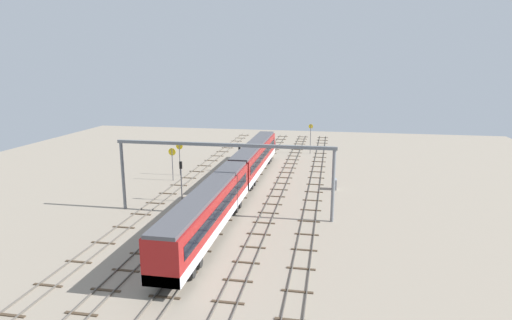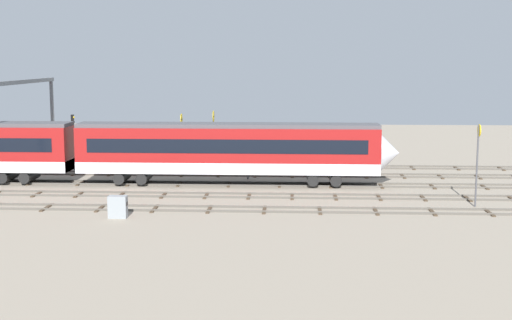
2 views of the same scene
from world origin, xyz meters
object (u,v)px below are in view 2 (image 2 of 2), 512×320
object	(u,v)px
speed_sign_near_foreground	(478,155)
speed_sign_mid_trackside	(181,130)
overhead_gantry	(1,103)
signal_light_trackside_approach	(73,134)
train	(83,151)
signal_light_trackside_departure	(248,145)
relay_cabinet	(118,207)
speed_sign_far_trackside	(213,128)

from	to	relation	value
speed_sign_near_foreground	speed_sign_mid_trackside	bearing A→B (deg)	141.10
overhead_gantry	signal_light_trackside_approach	bearing A→B (deg)	59.08
train	signal_light_trackside_departure	distance (m)	13.53
train	overhead_gantry	distance (m)	7.66
signal_light_trackside_departure	relay_cabinet	xyz separation A→B (m)	(-7.38, -14.85, -2.21)
signal_light_trackside_approach	overhead_gantry	bearing A→B (deg)	-120.92
overhead_gantry	relay_cabinet	world-z (taller)	overhead_gantry
speed_sign_near_foreground	signal_light_trackside_departure	bearing A→B (deg)	147.76
signal_light_trackside_approach	train	bearing A→B (deg)	-66.78
train	speed_sign_mid_trackside	distance (m)	12.88
speed_sign_mid_trackside	signal_light_trackside_approach	bearing A→B (deg)	-152.68
train	overhead_gantry	size ratio (longest dim) A/B	2.04
train	signal_light_trackside_approach	distance (m)	7.14
speed_sign_near_foreground	speed_sign_mid_trackside	size ratio (longest dim) A/B	1.18
speed_sign_far_trackside	train	bearing A→B (deg)	-129.81
train	signal_light_trackside_departure	bearing A→B (deg)	11.72
speed_sign_mid_trackside	speed_sign_far_trackside	xyz separation A→B (m)	(3.09, 0.03, 0.16)
speed_sign_near_foreground	signal_light_trackside_approach	xyz separation A→B (m)	(-32.32, 14.05, -0.27)
speed_sign_far_trackside	signal_light_trackside_departure	bearing A→B (deg)	-65.56
train	speed_sign_near_foreground	distance (m)	30.47
relay_cabinet	speed_sign_near_foreground	bearing A→B (deg)	10.98
train	speed_sign_far_trackside	xyz separation A→B (m)	(9.38, 11.25, 0.78)
speed_sign_near_foreground	overhead_gantry	bearing A→B (deg)	167.99
speed_sign_near_foreground	relay_cabinet	distance (m)	24.26
signal_light_trackside_approach	signal_light_trackside_departure	xyz separation A→B (m)	(16.05, -3.78, -0.37)
train	relay_cabinet	distance (m)	13.59
speed_sign_mid_trackside	speed_sign_far_trackside	distance (m)	3.10
overhead_gantry	relay_cabinet	xyz separation A→B (m)	(12.48, -12.28, -5.81)
signal_light_trackside_departure	relay_cabinet	size ratio (longest dim) A/B	3.12
signal_light_trackside_approach	speed_sign_mid_trackside	bearing A→B (deg)	27.32
signal_light_trackside_approach	relay_cabinet	world-z (taller)	signal_light_trackside_approach
speed_sign_near_foreground	speed_sign_far_trackside	xyz separation A→B (m)	(-20.14, 18.77, -0.12)
relay_cabinet	speed_sign_far_trackside	bearing A→B (deg)	81.44
signal_light_trackside_approach	speed_sign_far_trackside	bearing A→B (deg)	21.18
speed_sign_near_foreground	speed_sign_mid_trackside	xyz separation A→B (m)	(-23.23, 18.74, -0.28)
train	speed_sign_mid_trackside	xyz separation A→B (m)	(6.29, 11.23, 0.62)
train	signal_light_trackside_departure	xyz separation A→B (m)	(13.24, 2.75, 0.27)
speed_sign_mid_trackside	relay_cabinet	xyz separation A→B (m)	(-0.42, -23.33, -2.56)
overhead_gantry	signal_light_trackside_approach	distance (m)	8.09
signal_light_trackside_departure	relay_cabinet	world-z (taller)	signal_light_trackside_departure
speed_sign_near_foreground	speed_sign_mid_trackside	distance (m)	29.85
signal_light_trackside_departure	train	bearing A→B (deg)	-168.28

